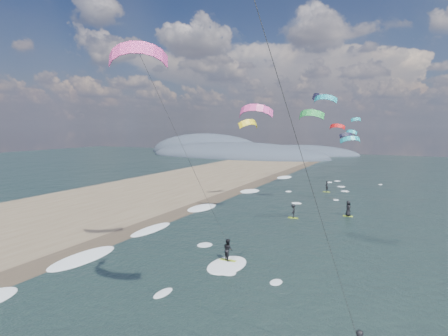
% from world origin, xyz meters
% --- Properties ---
extents(ground, '(260.00, 260.00, 0.00)m').
position_xyz_m(ground, '(0.00, 0.00, 0.00)').
color(ground, black).
rests_on(ground, ground).
extents(sand_strip, '(26.00, 240.00, 0.00)m').
position_xyz_m(sand_strip, '(-24.00, 10.00, 0.00)').
color(sand_strip, brown).
rests_on(sand_strip, ground).
extents(wet_sand_strip, '(3.00, 240.00, 0.00)m').
position_xyz_m(wet_sand_strip, '(-12.00, 10.00, 0.00)').
color(wet_sand_strip, '#382D23').
rests_on(wet_sand_strip, ground).
extents(coastal_hills, '(80.00, 41.00, 15.00)m').
position_xyz_m(coastal_hills, '(-44.84, 107.86, 0.00)').
color(coastal_hills, '#3D4756').
rests_on(coastal_hills, ground).
extents(kitesurfer_near_b, '(7.10, 9.01, 16.11)m').
position_xyz_m(kitesurfer_near_b, '(-2.25, 6.19, 10.60)').
color(kitesurfer_near_b, '#9BC122').
rests_on(kitesurfer_near_b, ground).
extents(far_kitesurfers, '(6.56, 19.55, 1.82)m').
position_xyz_m(far_kitesurfers, '(3.05, 31.24, 0.86)').
color(far_kitesurfers, '#9BC122').
rests_on(far_kitesurfers, ground).
extents(bg_kite_field, '(12.96, 67.70, 8.94)m').
position_xyz_m(bg_kite_field, '(-0.78, 52.22, 11.56)').
color(bg_kite_field, '#D83F8C').
rests_on(bg_kite_field, ground).
extents(shoreline_surf, '(2.40, 79.40, 0.11)m').
position_xyz_m(shoreline_surf, '(-10.80, 14.75, 0.00)').
color(shoreline_surf, white).
rests_on(shoreline_surf, ground).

